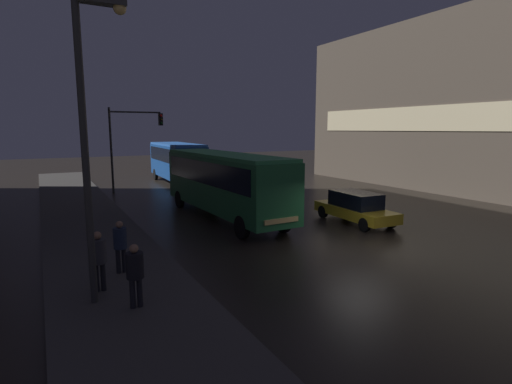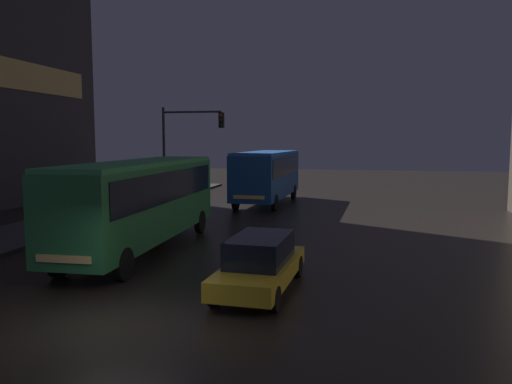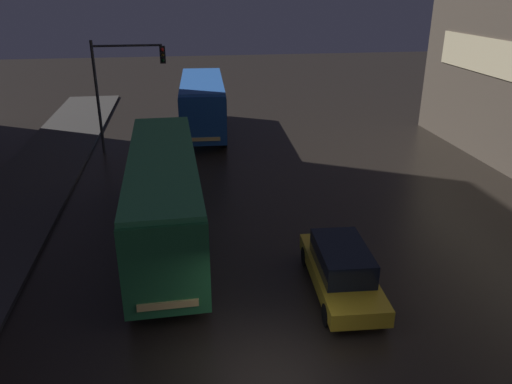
% 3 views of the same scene
% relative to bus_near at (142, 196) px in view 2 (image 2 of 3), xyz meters
% --- Properties ---
extents(ground_plane, '(120.00, 120.00, 0.00)m').
position_rel_bus_near_xyz_m(ground_plane, '(2.56, -7.30, -2.08)').
color(ground_plane, black).
extents(sidewalk_left, '(4.00, 48.00, 0.15)m').
position_rel_bus_near_xyz_m(sidewalk_left, '(-6.44, 2.70, -2.01)').
color(sidewalk_left, '#3D3A38').
rests_on(sidewalk_left, ground).
extents(bus_near, '(2.61, 10.76, 3.38)m').
position_rel_bus_near_xyz_m(bus_near, '(0.00, 0.00, 0.00)').
color(bus_near, '#236B38').
rests_on(bus_near, ground).
extents(bus_far, '(2.99, 9.33, 3.40)m').
position_rel_bus_near_xyz_m(bus_far, '(2.06, 14.50, 0.01)').
color(bus_far, '#194793').
rests_on(bus_far, ground).
extents(car_taxi, '(1.95, 4.73, 1.53)m').
position_rel_bus_near_xyz_m(car_taxi, '(5.31, -3.98, -1.30)').
color(car_taxi, gold).
rests_on(car_taxi, ground).
extents(traffic_light_main, '(3.86, 0.35, 6.11)m').
position_rel_bus_near_xyz_m(traffic_light_main, '(-2.36, 11.30, 2.11)').
color(traffic_light_main, '#2D2D2D').
rests_on(traffic_light_main, ground).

